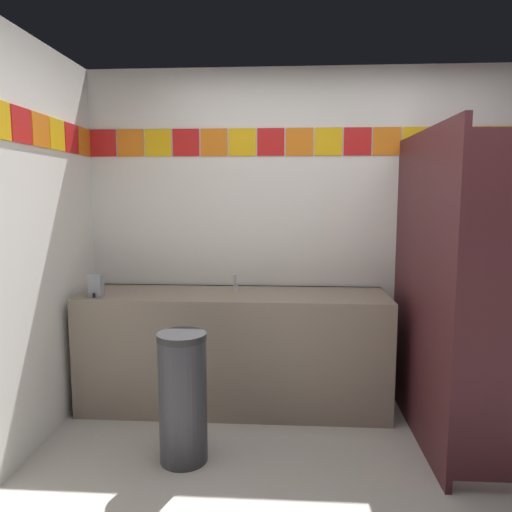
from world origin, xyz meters
TOP-DOWN VIEW (x-y plane):
  - wall_back at (-0.00, 1.57)m, footprint 3.69×0.09m
  - vanity_counter at (-0.69, 1.22)m, footprint 2.21×0.61m
  - faucet_center at (-0.69, 1.31)m, footprint 0.04×0.10m
  - soap_dispenser at (-1.64, 1.03)m, footprint 0.09×0.09m
  - stall_divider at (0.72, 0.61)m, footprint 0.92×1.33m
  - toilet at (1.03, 1.05)m, footprint 0.39×0.49m
  - trash_bin at (-0.91, 0.44)m, footprint 0.29×0.29m

SIDE VIEW (x-z plane):
  - toilet at x=1.03m, z-range -0.07..0.67m
  - trash_bin at x=-0.91m, z-range 0.00..0.77m
  - vanity_counter at x=-0.69m, z-range 0.01..0.86m
  - faucet_center at x=-0.69m, z-range 0.83..0.97m
  - soap_dispenser at x=-1.64m, z-range 0.85..1.01m
  - stall_divider at x=0.72m, z-range 0.00..1.96m
  - wall_back at x=0.00m, z-range 0.01..2.52m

